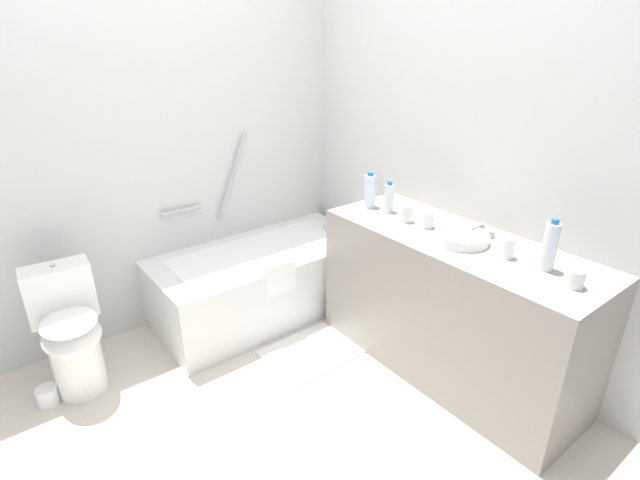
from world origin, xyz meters
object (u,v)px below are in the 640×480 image
sink_basin (461,238)px  toilet (71,333)px  bathtub (264,279)px  water_bottle_2 (550,246)px  drinking_glass_0 (407,214)px  drinking_glass_3 (427,219)px  drinking_glass_1 (575,278)px  water_bottle_0 (389,198)px  sink_faucet (481,229)px  toilet_paper_roll (48,396)px  water_bottle_1 (370,191)px  drinking_glass_2 (508,248)px  bath_mat (311,352)px

sink_basin → toilet: bearing=145.8°
bathtub → water_bottle_2: (0.55, -1.67, 0.70)m
drinking_glass_0 → drinking_glass_3: drinking_glass_0 is taller
drinking_glass_1 → drinking_glass_3: size_ratio=0.86×
water_bottle_0 → drinking_glass_1: size_ratio=2.35×
sink_faucet → sink_basin: bearing=180.0°
sink_faucet → toilet_paper_roll: sink_faucet is taller
drinking_glass_0 → water_bottle_1: bearing=89.2°
bathtub → drinking_glass_3: bearing=-62.3°
drinking_glass_0 → drinking_glass_3: bearing=-79.0°
water_bottle_0 → water_bottle_2: 1.01m
toilet → drinking_glass_0: 2.00m
bathtub → water_bottle_0: (0.53, -0.66, 0.67)m
water_bottle_0 → drinking_glass_2: (-0.01, -0.82, -0.04)m
water_bottle_1 → sink_faucet: bearing=-76.3°
sink_basin → drinking_glass_3: bearing=86.3°
drinking_glass_1 → toilet_paper_roll: 2.74m
toilet → drinking_glass_3: drinking_glass_3 is taller
sink_basin → toilet_paper_roll: 2.40m
bath_mat → toilet_paper_roll: bearing=159.7°
water_bottle_0 → toilet: bearing=160.7°
water_bottle_1 → drinking_glass_3: size_ratio=2.34×
sink_basin → drinking_glass_0: size_ratio=2.83×
toilet → toilet_paper_roll: bearing=-71.4°
toilet → drinking_glass_1: (1.75, -1.80, 0.53)m
toilet → drinking_glass_2: 2.35m
drinking_glass_0 → toilet_paper_roll: bearing=158.5°
bathtub → sink_basin: 1.46m
water_bottle_2 → bath_mat: (-0.59, 1.07, -0.96)m
drinking_glass_1 → drinking_glass_2: size_ratio=0.79×
water_bottle_1 → bath_mat: (-0.53, -0.08, -0.95)m
drinking_glass_3 → bathtub: bearing=117.7°
sink_basin → water_bottle_2: size_ratio=1.11×
toilet → sink_faucet: sink_faucet is taller
bathtub → drinking_glass_2: 1.70m
water_bottle_0 → sink_basin: bearing=-92.9°
water_bottle_2 → sink_faucet: bearing=75.6°
water_bottle_2 → drinking_glass_1: size_ratio=3.08×
toilet → drinking_glass_3: 2.07m
water_bottle_2 → toilet_paper_roll: bearing=141.5°
bath_mat → water_bottle_2: bearing=-61.1°
water_bottle_0 → drinking_glass_0: water_bottle_0 is taller
drinking_glass_2 → toilet_paper_roll: size_ratio=0.95×
bath_mat → toilet_paper_roll: (-1.41, 0.52, 0.05)m
drinking_glass_0 → toilet_paper_roll: drinking_glass_0 is taller
water_bottle_2 → toilet: bearing=137.9°
sink_faucet → drinking_glass_2: drinking_glass_2 is taller
drinking_glass_0 → drinking_glass_2: drinking_glass_2 is taller
drinking_glass_1 → sink_basin: bearing=89.2°
water_bottle_1 → bath_mat: water_bottle_1 is taller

